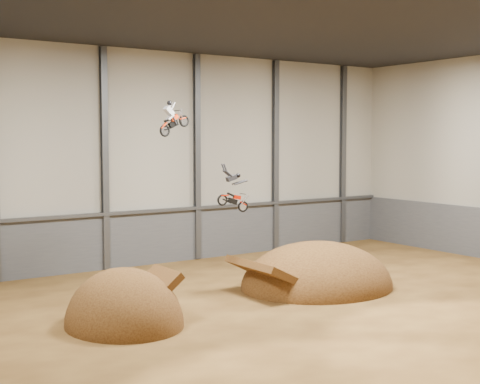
{
  "coord_description": "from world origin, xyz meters",
  "views": [
    {
      "loc": [
        -19.59,
        -24.51,
        8.26
      ],
      "look_at": [
        -0.41,
        4.0,
        5.52
      ],
      "focal_mm": 50.0,
      "sensor_mm": 36.0,
      "label": 1
    }
  ],
  "objects_px": {
    "landing_ramp": "(317,287)",
    "fmx_rider_a": "(176,114)",
    "takeoff_ramp": "(124,325)",
    "fmx_rider_b": "(231,188)"
  },
  "relations": [
    {
      "from": "landing_ramp",
      "to": "fmx_rider_a",
      "type": "bearing_deg",
      "value": 160.29
    },
    {
      "from": "takeoff_ramp",
      "to": "landing_ramp",
      "type": "bearing_deg",
      "value": 5.01
    },
    {
      "from": "fmx_rider_a",
      "to": "landing_ramp",
      "type": "bearing_deg",
      "value": -28.13
    },
    {
      "from": "takeoff_ramp",
      "to": "fmx_rider_b",
      "type": "xyz_separation_m",
      "value": [
        6.82,
        1.74,
        5.7
      ]
    },
    {
      "from": "fmx_rider_a",
      "to": "fmx_rider_b",
      "type": "xyz_separation_m",
      "value": [
        2.11,
        -1.97,
        -3.83
      ]
    },
    {
      "from": "takeoff_ramp",
      "to": "fmx_rider_b",
      "type": "height_order",
      "value": "fmx_rider_b"
    },
    {
      "from": "fmx_rider_a",
      "to": "fmx_rider_b",
      "type": "bearing_deg",
      "value": -51.42
    },
    {
      "from": "fmx_rider_b",
      "to": "takeoff_ramp",
      "type": "bearing_deg",
      "value": -159.57
    },
    {
      "from": "fmx_rider_a",
      "to": "takeoff_ramp",
      "type": "bearing_deg",
      "value": -150.22
    },
    {
      "from": "takeoff_ramp",
      "to": "fmx_rider_a",
      "type": "relative_size",
      "value": 3.03
    }
  ]
}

